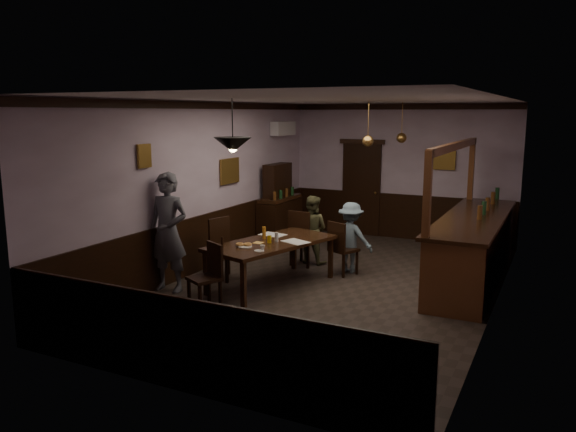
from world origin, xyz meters
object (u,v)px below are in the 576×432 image
Objects in this scene: person_standing at (168,232)px; sideboard at (279,211)px; person_seated_right at (351,237)px; pendant_brass_far at (401,138)px; pendant_iron at (233,145)px; chair_side at (224,245)px; bar_counter at (473,246)px; dining_table at (271,245)px; chair_far_left at (302,236)px; coffee_cup at (263,247)px; person_seated_left at (312,229)px; pendant_brass_mid at (368,141)px; chair_far_right at (341,246)px; chair_near at (209,273)px; soda_can at (269,239)px.

sideboard is at bearing 86.11° from person_standing.
pendant_brass_far is (0.33, 1.92, 1.67)m from person_seated_right.
sideboard is 2.21× the size of pendant_iron.
chair_side is at bearing -82.40° from sideboard.
person_seated_right is (1.81, 1.30, 0.06)m from chair_side.
pendant_iron is (-3.10, -2.57, 1.75)m from bar_counter.
chair_side is 0.83× the size of person_seated_right.
dining_table is 1.34m from chair_far_left.
person_seated_right reaches higher than coffee_cup.
person_seated_left is 1.94m from pendant_brass_mid.
person_seated_left is at bearing 84.91° from pendant_iron.
pendant_iron is (1.13, 0.14, 1.39)m from person_standing.
sideboard is (-0.37, 2.78, 0.12)m from chair_side.
person_standing is (-2.12, -2.02, 0.43)m from chair_far_right.
person_seated_right is 15.64× the size of coffee_cup.
chair_far_right is at bearing 62.10° from pendant_iron.
sideboard reaches higher than coffee_cup.
person_seated_right reaches higher than chair_near.
dining_table is 1.62m from person_seated_right.
bar_counter is (4.23, 2.72, -0.36)m from person_standing.
person_seated_left reaches higher than chair_side.
dining_table is 3.08× the size of pendant_iron.
chair_side is 2.81m from sideboard.
chair_near is 3.80m from pendant_brass_mid.
bar_counter is at bearing 39.71° from pendant_iron.
sideboard is at bearing 114.97° from dining_table.
chair_side is 0.80× the size of person_seated_left.
person_standing is at bearing -121.12° from pendant_brass_far.
chair_far_left is at bearing -156.49° from pendant_brass_mid.
chair_far_left is at bearing 93.80° from soda_can.
chair_far_left is 2.90m from pendant_brass_far.
chair_side is 1.33× the size of pendant_iron.
person_standing is 1.60m from soda_can.
chair_near is 5.14m from pendant_brass_far.
chair_far_left is 1.96m from sideboard.
chair_far_right is 0.55× the size of sideboard.
pendant_iron is (-0.39, -0.17, 1.53)m from coffee_cup.
person_seated_right reaches higher than dining_table.
sideboard is 3.00m from pendant_brass_mid.
chair_far_left is 1.10× the size of chair_far_right.
dining_table is at bearing 102.17° from soda_can.
pendant_iron is (1.11, -3.61, 1.64)m from sideboard.
person_seated_right is 0.30× the size of bar_counter.
chair_far_right is 2.73m from sideboard.
chair_far_left is at bearing -18.78° from chair_side.
pendant_iron is 0.96× the size of pendant_brass_mid.
person_seated_left is (0.34, 2.89, 0.13)m from chair_near.
person_seated_right is 2.64m from sideboard.
pendant_iron reaches higher than sideboard.
pendant_brass_far is (1.54, 4.57, 1.78)m from chair_near.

